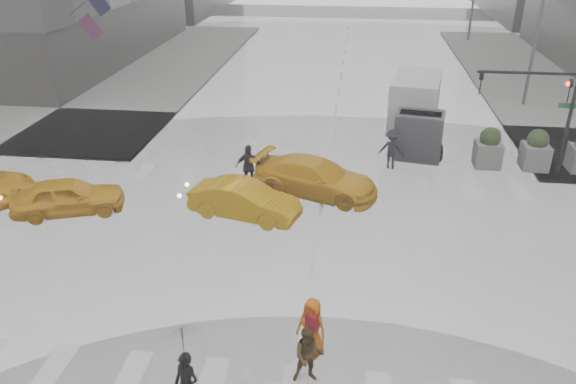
# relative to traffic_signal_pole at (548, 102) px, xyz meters

# --- Properties ---
(ground) EXTENTS (120.00, 120.00, 0.00)m
(ground) POSITION_rel_traffic_signal_pole_xyz_m (-9.01, -8.01, -3.22)
(ground) COLOR black
(ground) RESTS_ON ground
(sidewalk_nw) EXTENTS (35.00, 35.00, 0.15)m
(sidewalk_nw) POSITION_rel_traffic_signal_pole_xyz_m (-28.51, 9.49, -3.14)
(sidewalk_nw) COLOR slate
(sidewalk_nw) RESTS_ON ground
(road_markings) EXTENTS (18.00, 48.00, 0.01)m
(road_markings) POSITION_rel_traffic_signal_pole_xyz_m (-9.01, -8.01, -3.21)
(road_markings) COLOR silver
(road_markings) RESTS_ON ground
(traffic_signal_pole) EXTENTS (4.45, 0.42, 4.50)m
(traffic_signal_pole) POSITION_rel_traffic_signal_pole_xyz_m (0.00, 0.00, 0.00)
(traffic_signal_pole) COLOR black
(traffic_signal_pole) RESTS_ON ground
(street_lamp_near) EXTENTS (2.15, 0.22, 9.00)m
(street_lamp_near) POSITION_rel_traffic_signal_pole_xyz_m (1.86, 9.99, 1.73)
(street_lamp_near) COLOR #59595B
(street_lamp_near) RESTS_ON ground
(planter_west) EXTENTS (1.10, 1.10, 1.80)m
(planter_west) POSITION_rel_traffic_signal_pole_xyz_m (-2.01, 0.19, -2.23)
(planter_west) COLOR slate
(planter_west) RESTS_ON ground
(planter_mid) EXTENTS (1.10, 1.10, 1.80)m
(planter_mid) POSITION_rel_traffic_signal_pole_xyz_m (-0.01, 0.19, -2.23)
(planter_mid) COLOR slate
(planter_mid) RESTS_ON ground
(pedestrian_black) EXTENTS (1.21, 1.23, 2.43)m
(pedestrian_black) POSITION_rel_traffic_signal_pole_xyz_m (-11.26, -14.81, -1.60)
(pedestrian_black) COLOR black
(pedestrian_black) RESTS_ON ground
(pedestrian_brown) EXTENTS (0.82, 0.69, 1.53)m
(pedestrian_brown) POSITION_rel_traffic_signal_pole_xyz_m (-8.70, -13.46, -2.45)
(pedestrian_brown) COLOR #413117
(pedestrian_brown) RESTS_ON ground
(pedestrian_orange) EXTENTS (0.97, 0.84, 1.67)m
(pedestrian_orange) POSITION_rel_traffic_signal_pole_xyz_m (-8.70, -12.55, -2.38)
(pedestrian_orange) COLOR #CF5A0E
(pedestrian_orange) RESTS_ON ground
(pedestrian_far_a) EXTENTS (1.12, 0.71, 1.88)m
(pedestrian_far_a) POSITION_rel_traffic_signal_pole_xyz_m (-12.07, -3.01, -2.28)
(pedestrian_far_a) COLOR black
(pedestrian_far_a) RESTS_ON ground
(pedestrian_far_b) EXTENTS (1.30, 0.93, 1.81)m
(pedestrian_far_b) POSITION_rel_traffic_signal_pole_xyz_m (-6.20, -0.22, -2.31)
(pedestrian_far_b) COLOR black
(pedestrian_far_b) RESTS_ON ground
(taxi_front) EXTENTS (4.36, 2.91, 1.38)m
(taxi_front) POSITION_rel_traffic_signal_pole_xyz_m (-18.41, -6.01, -2.53)
(taxi_front) COLOR #F5AB0C
(taxi_front) RESTS_ON ground
(taxi_mid) EXTENTS (4.34, 2.40, 1.36)m
(taxi_mid) POSITION_rel_traffic_signal_pole_xyz_m (-11.79, -5.51, -2.54)
(taxi_mid) COLOR #F5AB0C
(taxi_mid) RESTS_ON ground
(taxi_rear) EXTENTS (4.89, 3.36, 1.47)m
(taxi_rear) POSITION_rel_traffic_signal_pole_xyz_m (-9.34, -3.26, -2.48)
(taxi_rear) COLOR #F5AB0C
(taxi_rear) RESTS_ON ground
(box_truck) EXTENTS (2.21, 5.88, 3.12)m
(box_truck) POSITION_rel_traffic_signal_pole_xyz_m (-4.96, 3.17, -1.55)
(box_truck) COLOR #BBBBBD
(box_truck) RESTS_ON ground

